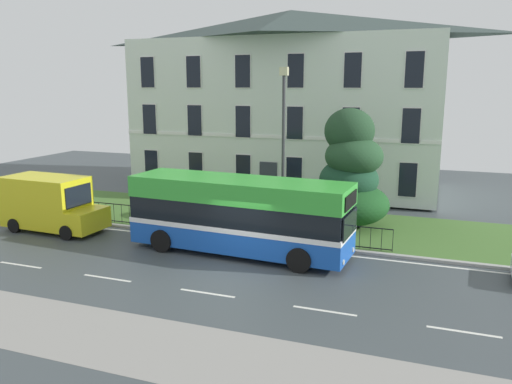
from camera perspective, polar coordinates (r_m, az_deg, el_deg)
The scene contains 8 objects.
ground_plane at distance 20.11m, azimuth -1.62°, elevation -8.03°, with size 60.00×56.00×0.18m.
georgian_townhouse at distance 34.57m, azimuth 3.83°, elevation 10.29°, with size 19.87×9.08×11.51m.
iron_verge_railing at distance 23.62m, azimuth -4.90°, elevation -3.43°, with size 16.25×0.04×0.97m.
evergreen_tree at distance 24.79m, azimuth 10.60°, elevation 1.77°, with size 3.68×3.68×5.68m.
single_decker_bus at distance 20.88m, azimuth -1.87°, elevation -2.53°, with size 9.34×3.09×3.12m.
white_panel_van at distance 26.15m, azimuth -22.11°, elevation -1.18°, with size 5.00×2.38×2.60m.
street_lamp_post at distance 22.59m, azimuth 3.09°, elevation 5.59°, with size 0.36×0.24×7.50m.
litter_bin at distance 22.34m, azimuth 7.07°, elevation -4.12°, with size 0.46×0.46×1.18m.
Camera 1 is at (6.99, -16.24, 6.82)m, focal length 35.60 mm.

